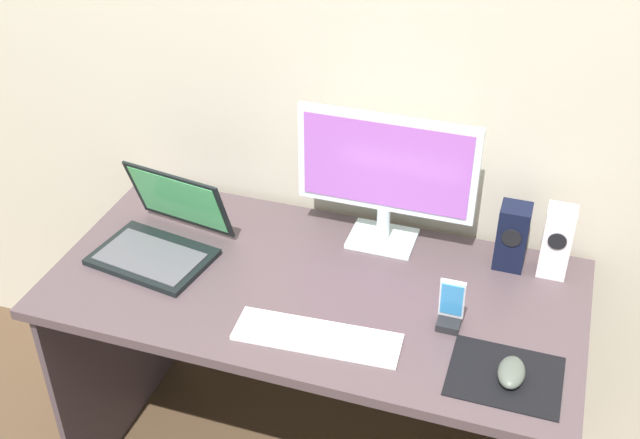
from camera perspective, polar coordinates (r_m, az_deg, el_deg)
wall_back at (r=2.10m, az=2.89°, el=12.51°), size 6.00×0.04×2.50m
desk at (r=2.15m, az=-0.39°, el=-7.93°), size 1.36×0.66×0.74m
monitor at (r=2.09m, az=4.73°, el=3.29°), size 0.48×0.14×0.38m
speaker_right at (r=2.12m, az=16.58°, el=-1.52°), size 0.07×0.07×0.20m
speaker_near_monitor at (r=2.12m, az=13.60°, el=-1.18°), size 0.08×0.08×0.18m
laptop at (r=2.18m, az=-11.29°, el=-1.26°), size 0.34×0.32×0.21m
keyboard_external at (r=1.89m, az=-0.21°, el=-8.40°), size 0.40×0.14×0.01m
mousepad at (r=1.85m, az=13.10°, el=-10.86°), size 0.25×0.20×0.00m
mouse at (r=1.84m, az=13.54°, el=-10.58°), size 0.06×0.10×0.04m
phone_in_dock at (r=1.92m, az=9.32°, el=-6.42°), size 0.06×0.05×0.14m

